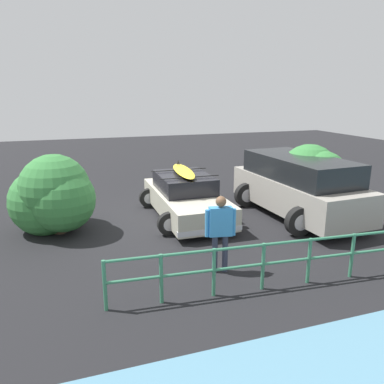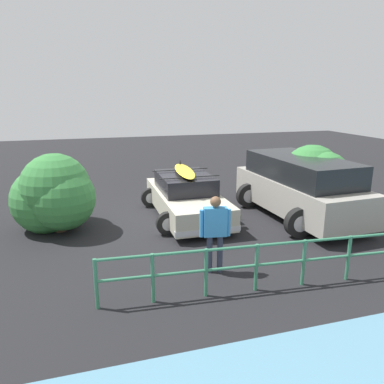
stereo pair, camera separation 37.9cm
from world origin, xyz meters
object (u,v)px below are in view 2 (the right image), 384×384
Objects in this scene: bush_near_left at (54,195)px; sedan_car at (186,197)px; suv_car at (300,186)px; person_bystander at (215,228)px; bush_near_right at (315,179)px.

sedan_car is at bearing -178.29° from bush_near_left.
sedan_car is at bearing -17.32° from suv_car.
person_bystander is 0.70× the size of bush_near_left.
person_bystander is 0.64× the size of bush_near_right.
bush_near_left is (3.40, -3.70, -0.01)m from person_bystander.
sedan_car is 4.21m from bush_near_right.
person_bystander is at bearing 34.85° from bush_near_right.
suv_car is 7.23m from bush_near_left.
bush_near_left reaches higher than bush_near_right.
bush_near_left reaches higher than person_bystander.
suv_car is at bearing 162.68° from sedan_car.
sedan_car is 0.86× the size of suv_car.
bush_near_left is 0.92× the size of bush_near_right.
suv_car is 0.91m from bush_near_right.
bush_near_left reaches higher than suv_car.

